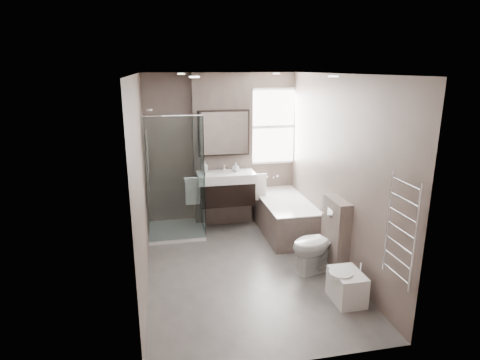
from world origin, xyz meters
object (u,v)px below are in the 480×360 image
object	(u,v)px
bathtub	(284,214)
bidet	(346,286)
vanity	(226,188)
toilet	(318,244)

from	to	relation	value
bathtub	bidet	size ratio (longest dim) A/B	3.31
vanity	bathtub	bearing A→B (deg)	-19.37
vanity	bidet	distance (m)	2.71
vanity	toilet	xyz separation A→B (m)	(0.97, -1.67, -0.36)
vanity	toilet	bearing A→B (deg)	-59.92
vanity	bidet	size ratio (longest dim) A/B	1.97
bidet	vanity	bearing A→B (deg)	112.44
bathtub	toilet	distance (m)	1.35
toilet	bidet	bearing A→B (deg)	-12.81
vanity	bathtub	xyz separation A→B (m)	(0.92, -0.33, -0.43)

